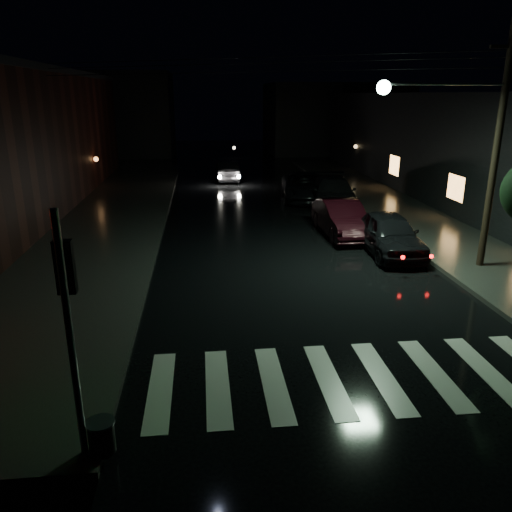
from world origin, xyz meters
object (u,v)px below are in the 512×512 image
object	(u,v)px
parked_car_c	(333,193)
parked_car_d	(305,186)
oncoming_car	(227,171)
parked_car_a	(389,234)
parked_car_b	(341,218)

from	to	relation	value
parked_car_c	parked_car_d	xyz separation A→B (m)	(-1.04, 2.40, -0.04)
parked_car_c	oncoming_car	distance (m)	10.93
parked_car_c	parked_car_d	distance (m)	2.62
parked_car_a	parked_car_c	xyz separation A→B (m)	(-0.08, 8.25, 0.03)
parked_car_b	parked_car_d	world-z (taller)	parked_car_d
parked_car_a	oncoming_car	xyz separation A→B (m)	(-5.28, 17.85, -0.09)
parked_car_a	parked_car_c	world-z (taller)	parked_car_c
parked_car_d	parked_car_c	bearing A→B (deg)	-59.83
parked_car_c	oncoming_car	xyz separation A→B (m)	(-5.21, 9.61, -0.12)
oncoming_car	parked_car_a	bearing A→B (deg)	106.34
parked_car_b	oncoming_car	xyz separation A→B (m)	(-4.16, 15.11, -0.07)
parked_car_b	parked_car_c	distance (m)	5.60
parked_car_c	parked_car_a	bearing A→B (deg)	-82.20
parked_car_a	oncoming_car	distance (m)	18.62
parked_car_b	parked_car_d	bearing A→B (deg)	88.73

